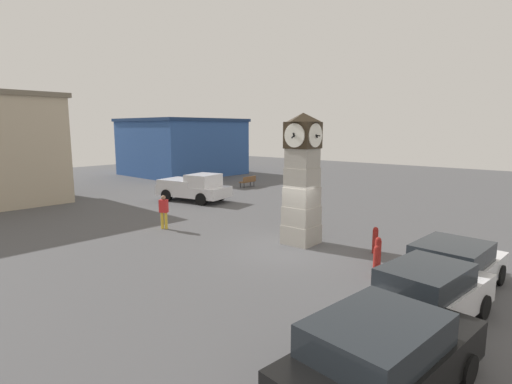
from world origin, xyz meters
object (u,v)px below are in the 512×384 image
at_px(clock_tower, 302,181).
at_px(pedestrian_by_cars, 164,210).
at_px(pickup_truck, 194,187).
at_px(bench, 248,181).
at_px(bollard_far_row, 375,240).
at_px(car_by_building, 453,265).
at_px(bollard_mid_row, 378,251).
at_px(bollard_near_tower, 376,261).
at_px(car_navy_sedan, 383,356).
at_px(car_near_tower, 428,294).

distance_m(clock_tower, pedestrian_by_cars, 7.03).
relative_size(clock_tower, pickup_truck, 1.06).
bearing_deg(bench, bollard_far_row, -123.20).
bearing_deg(bollard_far_row, bench, 56.80).
xyz_separation_m(car_by_building, pickup_truck, (4.78, 17.32, 0.19)).
relative_size(bollard_mid_row, pickup_truck, 0.20).
bearing_deg(pedestrian_by_cars, bench, 24.98).
bearing_deg(clock_tower, car_by_building, -99.75).
height_order(bollard_far_row, car_by_building, car_by_building).
distance_m(clock_tower, bollard_near_tower, 4.89).
distance_m(bollard_near_tower, car_navy_sedan, 6.14).
xyz_separation_m(bollard_mid_row, bench, (11.43, 16.18, -0.00)).
bearing_deg(bench, car_near_tower, -127.98).
xyz_separation_m(pickup_truck, pedestrian_by_cars, (-5.94, -4.65, 0.01)).
relative_size(clock_tower, bench, 3.38).
bearing_deg(pedestrian_by_cars, car_by_building, -84.74).
xyz_separation_m(clock_tower, car_by_building, (-1.07, -6.23, -1.91)).
bearing_deg(bench, bollard_mid_row, -125.24).
distance_m(bollard_mid_row, car_by_building, 2.64).
bearing_deg(bench, bollard_near_tower, -127.07).
xyz_separation_m(clock_tower, pickup_truck, (3.71, 11.09, -1.73)).
height_order(clock_tower, bollard_near_tower, clock_tower).
xyz_separation_m(car_near_tower, bench, (14.76, 18.91, -0.27)).
distance_m(bollard_mid_row, bench, 19.81).
bearing_deg(car_navy_sedan, bollard_far_row, 24.53).
bearing_deg(bollard_near_tower, car_navy_sedan, -155.45).
xyz_separation_m(clock_tower, pedestrian_by_cars, (-2.24, 6.44, -1.72)).
relative_size(bollard_far_row, bench, 0.66).
distance_m(car_near_tower, car_by_building, 2.84).
relative_size(clock_tower, bollard_mid_row, 5.26).
relative_size(bollard_near_tower, bollard_far_row, 1.01).
height_order(clock_tower, car_near_tower, clock_tower).
relative_size(pickup_truck, bench, 3.19).
xyz_separation_m(clock_tower, bollard_far_row, (0.69, -2.98, -2.12)).
relative_size(bench, pedestrian_by_cars, 0.98).
distance_m(car_by_building, bench, 22.24).
bearing_deg(car_near_tower, car_by_building, 2.83).
distance_m(bollard_far_row, car_near_tower, 5.72).
distance_m(bollard_far_row, car_navy_sedan, 8.77).
bearing_deg(bollard_near_tower, bollard_far_row, 24.47).
bearing_deg(bollard_near_tower, bollard_mid_row, 20.98).
bearing_deg(bollard_far_row, car_by_building, -118.53).
relative_size(clock_tower, car_by_building, 1.31).
height_order(bollard_mid_row, pickup_truck, pickup_truck).
distance_m(car_near_tower, pickup_truck, 19.05).
bearing_deg(clock_tower, car_navy_sedan, -137.72).
distance_m(bollard_near_tower, bollard_mid_row, 1.20).
bearing_deg(car_near_tower, bench, 52.02).
height_order(bollard_mid_row, bench, bollard_mid_row).
relative_size(bollard_mid_row, car_near_tower, 0.24).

